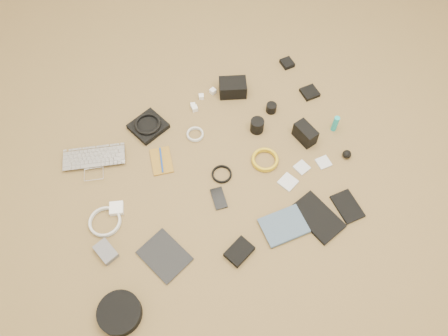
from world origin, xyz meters
name	(u,v)px	position (x,y,z in m)	size (l,w,h in m)	color
laptop	(94,165)	(-0.53, 0.31, 0.01)	(0.31, 0.22, 0.02)	#BABABF
headphone_pouch	(148,126)	(-0.21, 0.42, 0.01)	(0.17, 0.16, 0.03)	black
headphones	(148,124)	(-0.21, 0.42, 0.04)	(0.14, 0.14, 0.02)	black
charger_a	(193,106)	(0.06, 0.45, 0.01)	(0.03, 0.03, 0.02)	white
charger_b	(201,97)	(0.13, 0.49, 0.01)	(0.03, 0.03, 0.03)	white
charger_c	(213,91)	(0.20, 0.49, 0.01)	(0.03, 0.03, 0.03)	white
charger_d	(195,108)	(0.06, 0.42, 0.01)	(0.03, 0.03, 0.03)	white
dslr_camera	(233,88)	(0.30, 0.45, 0.04)	(0.15, 0.10, 0.09)	black
lens_pouch	(287,63)	(0.68, 0.51, 0.01)	(0.06, 0.07, 0.03)	black
notebook_olive	(162,161)	(-0.22, 0.19, 0.00)	(0.10, 0.16, 0.01)	olive
pen_blue	(161,160)	(-0.22, 0.19, 0.01)	(0.01, 0.01, 0.14)	#133DA2
cable_white_a	(195,135)	(0.00, 0.27, 0.01)	(0.09, 0.09, 0.01)	silver
lens_a	(257,126)	(0.31, 0.17, 0.04)	(0.07, 0.07, 0.08)	black
lens_b	(271,108)	(0.44, 0.25, 0.03)	(0.06, 0.06, 0.05)	black
card_reader	(310,93)	(0.69, 0.26, 0.01)	(0.09, 0.09, 0.02)	black
power_brick	(117,208)	(-0.50, 0.03, 0.01)	(0.06, 0.06, 0.03)	white
cable_white_b	(105,222)	(-0.57, -0.01, 0.01)	(0.15, 0.15, 0.01)	silver
cable_black	(222,175)	(0.03, -0.01, 0.00)	(0.10, 0.10, 0.01)	black
cable_yellow	(265,161)	(0.26, -0.02, 0.01)	(0.14, 0.14, 0.02)	gold
flash	(305,134)	(0.51, 0.01, 0.05)	(0.07, 0.12, 0.09)	black
lens_cleaner	(335,124)	(0.68, 0.00, 0.05)	(0.03, 0.03, 0.10)	#1AAAAB
battery_charger	(106,252)	(-0.61, -0.16, 0.01)	(0.07, 0.11, 0.03)	#5E5D63
tablet	(165,256)	(-0.38, -0.28, 0.00)	(0.16, 0.21, 0.01)	black
phone	(219,198)	(-0.04, -0.12, 0.00)	(0.06, 0.11, 0.01)	black
filter_case_left	(288,182)	(0.31, -0.18, 0.01)	(0.08, 0.08, 0.01)	silver
filter_case_mid	(302,167)	(0.41, -0.14, 0.00)	(0.07, 0.07, 0.01)	silver
filter_case_right	(323,162)	(0.53, -0.16, 0.00)	(0.07, 0.07, 0.01)	silver
air_blower	(347,154)	(0.65, -0.17, 0.02)	(0.04, 0.04, 0.04)	black
headphone_case	(120,313)	(-0.64, -0.44, 0.03)	(0.18, 0.18, 0.05)	black
drive_case	(239,252)	(-0.07, -0.41, 0.02)	(0.12, 0.09, 0.03)	black
paperback	(291,240)	(0.17, -0.45, 0.01)	(0.15, 0.20, 0.02)	#3E5368
notebook_black_a	(317,217)	(0.34, -0.40, 0.01)	(0.15, 0.24, 0.02)	black
notebook_black_b	(347,206)	(0.50, -0.42, 0.01)	(0.10, 0.16, 0.01)	black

